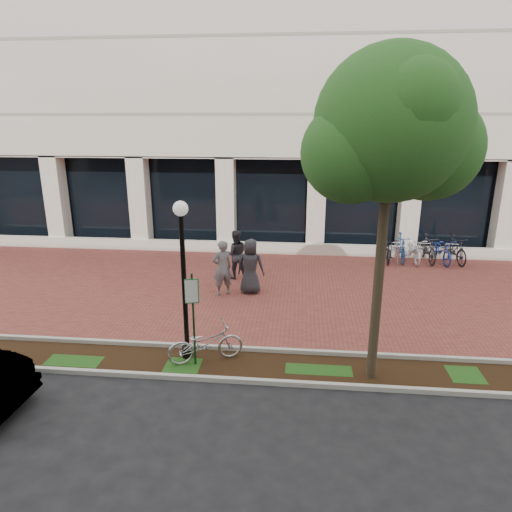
# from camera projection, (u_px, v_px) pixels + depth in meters

# --- Properties ---
(ground) EXTENTS (120.00, 120.00, 0.00)m
(ground) POSITION_uv_depth(u_px,v_px,m) (261.00, 289.00, 16.25)
(ground) COLOR black
(ground) RESTS_ON ground
(brick_plaza) EXTENTS (40.00, 9.00, 0.01)m
(brick_plaza) POSITION_uv_depth(u_px,v_px,m) (261.00, 289.00, 16.25)
(brick_plaza) COLOR brown
(brick_plaza) RESTS_ON ground
(planting_strip) EXTENTS (40.00, 1.50, 0.01)m
(planting_strip) POSITION_uv_depth(u_px,v_px,m) (242.00, 366.00, 11.25)
(planting_strip) COLOR black
(planting_strip) RESTS_ON ground
(curb_plaza_side) EXTENTS (40.00, 0.12, 0.12)m
(curb_plaza_side) POSITION_uv_depth(u_px,v_px,m) (245.00, 349.00, 11.95)
(curb_plaza_side) COLOR #B0B0A6
(curb_plaza_side) RESTS_ON ground
(curb_street_side) EXTENTS (40.00, 0.12, 0.12)m
(curb_street_side) POSITION_uv_depth(u_px,v_px,m) (237.00, 380.00, 10.52)
(curb_street_side) COLOR #B0B0A6
(curb_street_side) RESTS_ON ground
(near_office_building) EXTENTS (40.00, 12.12, 16.00)m
(near_office_building) POSITION_uv_depth(u_px,v_px,m) (280.00, 32.00, 23.27)
(near_office_building) COLOR beige
(near_office_building) RESTS_ON ground
(parking_sign) EXTENTS (0.34, 0.07, 2.39)m
(parking_sign) POSITION_uv_depth(u_px,v_px,m) (193.00, 308.00, 10.86)
(parking_sign) COLOR #14391C
(parking_sign) RESTS_ON ground
(lamppost) EXTENTS (0.36, 0.36, 4.04)m
(lamppost) POSITION_uv_depth(u_px,v_px,m) (184.00, 273.00, 11.00)
(lamppost) COLOR black
(lamppost) RESTS_ON ground
(street_tree) EXTENTS (3.76, 3.13, 7.31)m
(street_tree) POSITION_uv_depth(u_px,v_px,m) (393.00, 135.00, 9.18)
(street_tree) COLOR #4A3E2A
(street_tree) RESTS_ON ground
(locked_bicycle) EXTENTS (2.01, 1.35, 1.00)m
(locked_bicycle) POSITION_uv_depth(u_px,v_px,m) (206.00, 343.00, 11.33)
(locked_bicycle) COLOR #B5B4B9
(locked_bicycle) RESTS_ON ground
(pedestrian_left) EXTENTS (0.85, 0.77, 1.94)m
(pedestrian_left) POSITION_uv_depth(u_px,v_px,m) (222.00, 268.00, 15.48)
(pedestrian_left) COLOR #5E5F63
(pedestrian_left) RESTS_ON ground
(pedestrian_mid) EXTENTS (1.07, 0.93, 1.87)m
(pedestrian_mid) POSITION_uv_depth(u_px,v_px,m) (235.00, 254.00, 17.13)
(pedestrian_mid) COLOR #2B2B30
(pedestrian_mid) RESTS_ON ground
(pedestrian_right) EXTENTS (1.00, 0.71, 1.93)m
(pedestrian_right) POSITION_uv_depth(u_px,v_px,m) (251.00, 266.00, 15.67)
(pedestrian_right) COLOR #27272C
(pedestrian_right) RESTS_ON ground
(bollard) EXTENTS (0.12, 0.12, 0.87)m
(bollard) POSITION_uv_depth(u_px,v_px,m) (398.00, 255.00, 18.73)
(bollard) COLOR silver
(bollard) RESTS_ON ground
(bike_rack_cluster) EXTENTS (3.63, 2.09, 1.17)m
(bike_rack_cluster) POSITION_uv_depth(u_px,v_px,m) (420.00, 249.00, 19.22)
(bike_rack_cluster) COLOR black
(bike_rack_cluster) RESTS_ON ground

